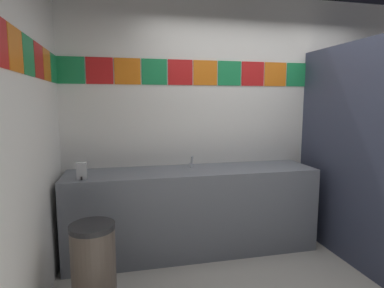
# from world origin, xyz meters

# --- Properties ---
(wall_back) EXTENTS (4.21, 0.09, 2.76)m
(wall_back) POSITION_xyz_m (0.00, 1.45, 1.39)
(wall_back) COLOR white
(wall_back) RESTS_ON ground_plane
(wall_side) EXTENTS (0.09, 2.82, 2.76)m
(wall_side) POSITION_xyz_m (-2.14, -0.00, 1.39)
(wall_side) COLOR white
(wall_side) RESTS_ON ground_plane
(vanity_counter) EXTENTS (2.58, 0.60, 0.88)m
(vanity_counter) POSITION_xyz_m (-0.77, 1.11, 0.45)
(vanity_counter) COLOR slate
(vanity_counter) RESTS_ON ground_plane
(faucet_center) EXTENTS (0.04, 0.10, 0.14)m
(faucet_center) POSITION_xyz_m (-0.77, 1.20, 0.94)
(faucet_center) COLOR silver
(faucet_center) RESTS_ON vanity_counter
(soap_dispenser) EXTENTS (0.09, 0.09, 0.16)m
(soap_dispenser) POSITION_xyz_m (-1.85, 0.93, 0.96)
(soap_dispenser) COLOR #B7BABF
(soap_dispenser) RESTS_ON vanity_counter
(stall_divider) EXTENTS (0.92, 1.48, 2.15)m
(stall_divider) POSITION_xyz_m (0.84, 0.41, 1.08)
(stall_divider) COLOR #33384C
(stall_divider) RESTS_ON ground_plane
(toilet) EXTENTS (0.39, 0.49, 0.74)m
(toilet) POSITION_xyz_m (1.33, 1.03, 0.30)
(toilet) COLOR white
(toilet) RESTS_ON ground_plane
(trash_bin) EXTENTS (0.34, 0.34, 0.68)m
(trash_bin) POSITION_xyz_m (-1.72, 0.33, 0.34)
(trash_bin) COLOR brown
(trash_bin) RESTS_ON ground_plane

